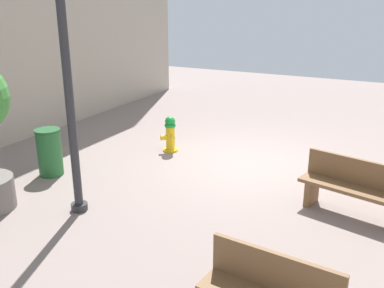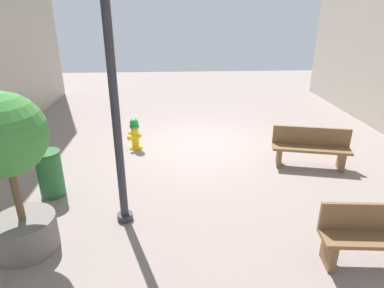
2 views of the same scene
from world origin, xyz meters
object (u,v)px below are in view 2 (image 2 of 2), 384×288
at_px(bench_near, 311,147).
at_px(bench_far, 370,236).
at_px(fire_hydrant, 135,134).
at_px(planter_tree, 8,159).
at_px(trash_bin, 50,174).
at_px(street_lamp, 112,79).

relative_size(bench_near, bench_far, 1.24).
bearing_deg(fire_hydrant, bench_far, 129.94).
height_order(planter_tree, trash_bin, planter_tree).
height_order(bench_near, street_lamp, street_lamp).
bearing_deg(trash_bin, bench_near, -170.07).
bearing_deg(bench_near, street_lamp, 25.16).
xyz_separation_m(street_lamp, trash_bin, (1.58, -0.95, -2.08)).
height_order(bench_far, planter_tree, planter_tree).
relative_size(fire_hydrant, street_lamp, 0.20).
xyz_separation_m(bench_near, trash_bin, (5.75, 1.01, -0.02)).
distance_m(planter_tree, trash_bin, 1.97).
bearing_deg(street_lamp, planter_tree, 25.52).
bearing_deg(bench_near, planter_tree, 25.25).
distance_m(fire_hydrant, bench_near, 4.52).
height_order(bench_near, bench_far, same).
bearing_deg(fire_hydrant, trash_bin, 58.77).
relative_size(fire_hydrant, bench_near, 0.46).
bearing_deg(bench_far, street_lamp, -19.31).
relative_size(planter_tree, trash_bin, 2.64).
height_order(bench_near, planter_tree, planter_tree).
distance_m(bench_near, planter_tree, 6.30).
bearing_deg(street_lamp, bench_near, -154.84).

